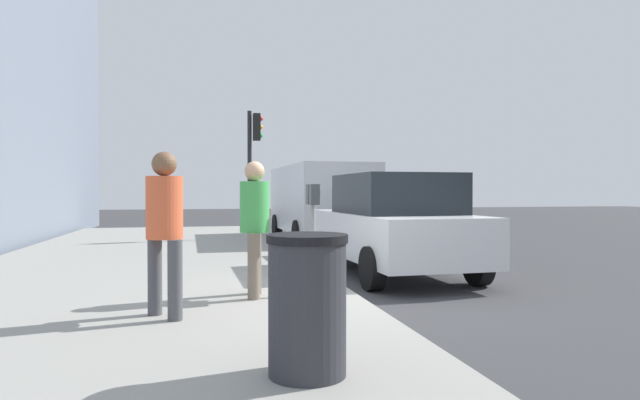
% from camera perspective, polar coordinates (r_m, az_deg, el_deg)
% --- Properties ---
extents(ground_plane, '(80.00, 80.00, 0.00)m').
position_cam_1_polar(ground_plane, '(7.32, 3.40, -10.67)').
color(ground_plane, '#38383A').
rests_on(ground_plane, ground).
extents(sidewalk_slab, '(28.00, 6.00, 0.15)m').
position_cam_1_polar(sidewalk_slab, '(7.10, -20.99, -10.47)').
color(sidewalk_slab, gray).
rests_on(sidewalk_slab, ground_plane).
extents(parking_meter, '(0.36, 0.12, 1.41)m').
position_cam_1_polar(parking_meter, '(6.91, -0.77, -1.60)').
color(parking_meter, gray).
rests_on(parking_meter, sidewalk_slab).
extents(pedestrian_at_meter, '(0.51, 0.37, 1.70)m').
position_cam_1_polar(pedestrian_at_meter, '(6.83, -6.91, -1.88)').
color(pedestrian_at_meter, '#726656').
rests_on(pedestrian_at_meter, sidewalk_slab).
extents(pedestrian_bystander, '(0.46, 0.38, 1.73)m').
position_cam_1_polar(pedestrian_bystander, '(5.86, -16.07, -2.07)').
color(pedestrian_bystander, '#47474C').
rests_on(pedestrian_bystander, sidewalk_slab).
extents(parked_sedan_near, '(4.45, 2.06, 1.77)m').
position_cam_1_polar(parked_sedan_near, '(9.62, 7.67, -2.53)').
color(parked_sedan_near, silver).
rests_on(parked_sedan_near, ground_plane).
extents(parked_van_far, '(5.24, 2.19, 2.18)m').
position_cam_1_polar(parked_van_far, '(15.30, -0.05, 0.09)').
color(parked_van_far, silver).
rests_on(parked_van_far, ground_plane).
extents(traffic_signal, '(0.24, 0.44, 3.60)m').
position_cam_1_polar(traffic_signal, '(15.47, -7.06, 4.98)').
color(traffic_signal, black).
rests_on(traffic_signal, sidewalk_slab).
extents(trash_bin, '(0.59, 0.59, 1.01)m').
position_cam_1_polar(trash_bin, '(3.94, -1.35, -10.93)').
color(trash_bin, '#2D2D33').
rests_on(trash_bin, sidewalk_slab).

